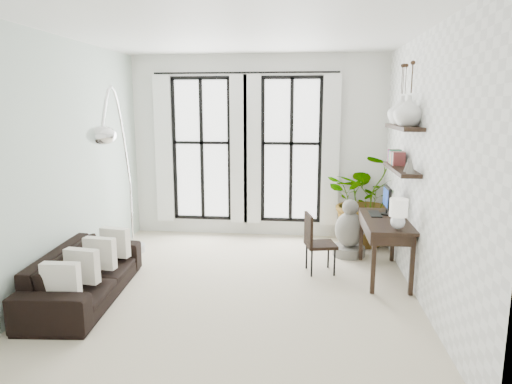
# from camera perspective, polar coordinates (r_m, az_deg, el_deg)

# --- Properties ---
(floor) EXTENTS (5.00, 5.00, 0.00)m
(floor) POSITION_cam_1_polar(r_m,az_deg,el_deg) (6.08, -2.35, -11.75)
(floor) COLOR beige
(floor) RESTS_ON ground
(ceiling) EXTENTS (5.00, 5.00, 0.00)m
(ceiling) POSITION_cam_1_polar(r_m,az_deg,el_deg) (5.69, -2.61, 19.56)
(ceiling) COLOR white
(ceiling) RESTS_ON wall_back
(wall_left) EXTENTS (0.00, 5.00, 5.00)m
(wall_left) POSITION_cam_1_polar(r_m,az_deg,el_deg) (6.40, -22.83, 3.38)
(wall_left) COLOR #AFC3B5
(wall_left) RESTS_ON floor
(wall_right) EXTENTS (0.00, 5.00, 5.00)m
(wall_right) POSITION_cam_1_polar(r_m,az_deg,el_deg) (5.77, 20.21, 2.85)
(wall_right) COLOR white
(wall_right) RESTS_ON floor
(wall_back) EXTENTS (4.50, 0.00, 4.50)m
(wall_back) POSITION_cam_1_polar(r_m,az_deg,el_deg) (8.13, 0.19, 5.62)
(wall_back) COLOR white
(wall_back) RESTS_ON floor
(windows) EXTENTS (3.26, 0.13, 2.65)m
(windows) POSITION_cam_1_polar(r_m,az_deg,el_deg) (8.09, -1.28, 5.31)
(windows) COLOR white
(windows) RESTS_ON wall_back
(wall_shelves) EXTENTS (0.25, 1.30, 0.60)m
(wall_shelves) POSITION_cam_1_polar(r_m,az_deg,el_deg) (6.34, 17.70, 4.82)
(wall_shelves) COLOR black
(wall_shelves) RESTS_ON wall_right
(sofa) EXTENTS (0.98, 2.14, 0.61)m
(sofa) POSITION_cam_1_polar(r_m,az_deg,el_deg) (6.02, -20.63, -9.59)
(sofa) COLOR black
(sofa) RESTS_ON floor
(throw_pillows) EXTENTS (0.40, 1.52, 0.40)m
(throw_pillows) POSITION_cam_1_polar(r_m,az_deg,el_deg) (5.92, -19.88, -7.91)
(throw_pillows) COLOR silver
(throw_pillows) RESTS_ON sofa
(plant) EXTENTS (1.47, 1.29, 1.56)m
(plant) POSITION_cam_1_polar(r_m,az_deg,el_deg) (7.90, 13.73, -0.86)
(plant) COLOR #2D7228
(plant) RESTS_ON floor
(desk) EXTENTS (0.58, 1.38, 1.20)m
(desk) POSITION_cam_1_polar(r_m,az_deg,el_deg) (6.40, 15.90, -3.93)
(desk) COLOR black
(desk) RESTS_ON floor
(desk_chair) EXTENTS (0.48, 0.48, 0.85)m
(desk_chair) POSITION_cam_1_polar(r_m,az_deg,el_deg) (6.47, 7.43, -5.89)
(desk_chair) COLOR black
(desk_chair) RESTS_ON floor
(arc_lamp) EXTENTS (0.77, 2.13, 2.58)m
(arc_lamp) POSITION_cam_1_polar(r_m,az_deg,el_deg) (6.47, -17.13, 7.41)
(arc_lamp) COLOR silver
(arc_lamp) RESTS_ON floor
(buddha) EXTENTS (0.50, 0.50, 0.90)m
(buddha) POSITION_cam_1_polar(r_m,az_deg,el_deg) (7.30, 11.60, -4.95)
(buddha) COLOR gray
(buddha) RESTS_ON floor
(vase_a) EXTENTS (0.37, 0.37, 0.38)m
(vase_a) POSITION_cam_1_polar(r_m,az_deg,el_deg) (6.03, 18.54, 9.62)
(vase_a) COLOR white
(vase_a) RESTS_ON shelf_upper
(vase_b) EXTENTS (0.37, 0.37, 0.38)m
(vase_b) POSITION_cam_1_polar(r_m,az_deg,el_deg) (6.42, 17.79, 9.70)
(vase_b) COLOR white
(vase_b) RESTS_ON shelf_upper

